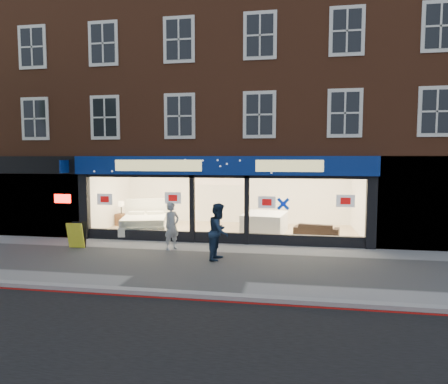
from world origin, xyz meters
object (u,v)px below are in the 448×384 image
(sofa, at_px, (316,230))
(pedestrian_grey, at_px, (172,226))
(mattress_stack, at_px, (265,223))
(pedestrian_blue, at_px, (219,231))
(display_bed, at_px, (145,223))
(a_board, at_px, (77,235))

(sofa, distance_m, pedestrian_grey, 5.92)
(pedestrian_grey, bearing_deg, sofa, -26.53)
(mattress_stack, bearing_deg, pedestrian_blue, -105.06)
(display_bed, relative_size, pedestrian_blue, 1.49)
(display_bed, distance_m, sofa, 7.18)
(display_bed, relative_size, sofa, 1.53)
(mattress_stack, height_order, sofa, mattress_stack)
(display_bed, bearing_deg, a_board, -130.44)
(display_bed, relative_size, pedestrian_grey, 1.59)
(pedestrian_grey, bearing_deg, pedestrian_blue, -85.54)
(display_bed, distance_m, mattress_stack, 5.11)
(display_bed, xyz_separation_m, mattress_stack, (5.08, 0.59, 0.05))
(display_bed, bearing_deg, pedestrian_grey, -67.29)
(mattress_stack, height_order, a_board, a_board)
(mattress_stack, height_order, pedestrian_blue, pedestrian_blue)
(display_bed, xyz_separation_m, sofa, (7.18, 0.23, -0.10))
(display_bed, bearing_deg, mattress_stack, -8.10)
(display_bed, distance_m, a_board, 3.28)
(mattress_stack, bearing_deg, a_board, -151.36)
(sofa, distance_m, a_board, 9.17)
(sofa, relative_size, pedestrian_blue, 0.97)
(a_board, distance_m, pedestrian_grey, 3.49)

